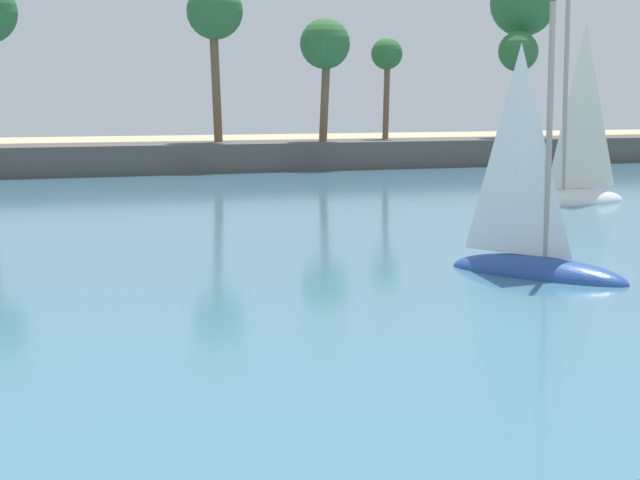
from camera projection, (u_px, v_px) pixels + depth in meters
name	position (u px, v px, depth m)	size (l,w,h in m)	color
sea	(25.00, 185.00, 55.57)	(220.00, 94.70, 0.06)	teal
palm_headland	(20.00, 114.00, 62.13)	(102.74, 6.94, 13.50)	#514C47
sailboat_near_shore	(571.00, 184.00, 45.51)	(6.80, 3.24, 9.49)	white
sailboat_mid_bay	(533.00, 249.00, 27.12)	(3.59, 5.19, 7.31)	#234793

